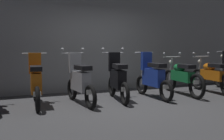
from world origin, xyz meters
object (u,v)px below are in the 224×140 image
at_px(motorbike_slot_2, 36,82).
at_px(motorbike_slot_5, 152,77).
at_px(motorbike_slot_3, 80,81).
at_px(motorbike_slot_4, 117,79).
at_px(motorbike_slot_7, 212,76).
at_px(motorbike_slot_6, 182,77).

bearing_deg(motorbike_slot_2, motorbike_slot_5, -3.34).
height_order(motorbike_slot_3, motorbike_slot_4, same).
distance_m(motorbike_slot_4, motorbike_slot_7, 2.89).
bearing_deg(motorbike_slot_2, motorbike_slot_7, -2.30).
bearing_deg(motorbike_slot_5, motorbike_slot_4, 176.73).
bearing_deg(motorbike_slot_6, motorbike_slot_4, -179.46).
height_order(motorbike_slot_2, motorbike_slot_3, motorbike_slot_3).
height_order(motorbike_slot_4, motorbike_slot_5, motorbike_slot_4).
xyz_separation_m(motorbike_slot_6, motorbike_slot_7, (0.96, -0.10, 0.00)).
distance_m(motorbike_slot_2, motorbike_slot_4, 1.93).
bearing_deg(motorbike_slot_3, motorbike_slot_2, 169.19).
distance_m(motorbike_slot_4, motorbike_slot_6, 1.92).
xyz_separation_m(motorbike_slot_3, motorbike_slot_5, (1.93, 0.01, -0.00)).
distance_m(motorbike_slot_3, motorbike_slot_6, 2.90).
relative_size(motorbike_slot_2, motorbike_slot_5, 1.00).
xyz_separation_m(motorbike_slot_4, motorbike_slot_6, (1.92, 0.02, -0.04)).
xyz_separation_m(motorbike_slot_2, motorbike_slot_5, (2.88, -0.17, 0.00)).
bearing_deg(motorbike_slot_7, motorbike_slot_2, 177.70).
bearing_deg(motorbike_slot_4, motorbike_slot_3, -175.97).
distance_m(motorbike_slot_2, motorbike_slot_6, 3.85).
distance_m(motorbike_slot_3, motorbike_slot_7, 3.86).
bearing_deg(motorbike_slot_6, motorbike_slot_2, 178.58).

